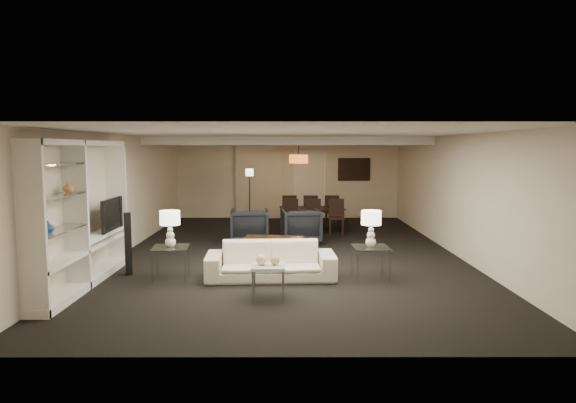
# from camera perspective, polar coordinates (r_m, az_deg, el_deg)

# --- Properties ---
(floor) EXTENTS (11.00, 11.00, 0.00)m
(floor) POSITION_cam_1_polar(r_m,az_deg,el_deg) (11.01, 0.00, -5.70)
(floor) COLOR black
(floor) RESTS_ON ground
(ceiling) EXTENTS (7.00, 11.00, 0.02)m
(ceiling) POSITION_cam_1_polar(r_m,az_deg,el_deg) (10.79, 0.00, 7.42)
(ceiling) COLOR silver
(ceiling) RESTS_ON ground
(wall_back) EXTENTS (7.00, 0.02, 2.50)m
(wall_back) POSITION_cam_1_polar(r_m,az_deg,el_deg) (16.31, -0.03, 2.54)
(wall_back) COLOR beige
(wall_back) RESTS_ON ground
(wall_front) EXTENTS (7.00, 0.02, 2.50)m
(wall_front) POSITION_cam_1_polar(r_m,az_deg,el_deg) (5.38, 0.10, -4.54)
(wall_front) COLOR beige
(wall_front) RESTS_ON ground
(wall_left) EXTENTS (0.02, 11.00, 2.50)m
(wall_left) POSITION_cam_1_polar(r_m,az_deg,el_deg) (11.38, -17.92, 0.75)
(wall_left) COLOR beige
(wall_left) RESTS_ON ground
(wall_right) EXTENTS (0.02, 11.00, 2.50)m
(wall_right) POSITION_cam_1_polar(r_m,az_deg,el_deg) (11.39, 17.90, 0.75)
(wall_right) COLOR beige
(wall_right) RESTS_ON ground
(ceiling_soffit) EXTENTS (7.00, 4.00, 0.20)m
(ceiling_soffit) POSITION_cam_1_polar(r_m,az_deg,el_deg) (14.29, -0.02, 6.67)
(ceiling_soffit) COLOR silver
(ceiling_soffit) RESTS_ON ceiling
(curtains) EXTENTS (1.50, 0.12, 2.40)m
(curtains) POSITION_cam_1_polar(r_m,az_deg,el_deg) (16.26, -3.21, 2.35)
(curtains) COLOR beige
(curtains) RESTS_ON wall_back
(door) EXTENTS (0.90, 0.05, 2.10)m
(door) POSITION_cam_1_polar(r_m,az_deg,el_deg) (16.31, 2.43, 1.83)
(door) COLOR silver
(door) RESTS_ON wall_back
(painting) EXTENTS (0.95, 0.04, 0.65)m
(painting) POSITION_cam_1_polar(r_m,az_deg,el_deg) (16.40, 7.34, 3.56)
(painting) COLOR #142D38
(painting) RESTS_ON wall_back
(media_unit) EXTENTS (0.38, 3.40, 2.35)m
(media_unit) POSITION_cam_1_polar(r_m,az_deg,el_deg) (8.89, -21.85, -1.28)
(media_unit) COLOR white
(media_unit) RESTS_ON wall_left
(pendant_light) EXTENTS (0.52, 0.52, 0.24)m
(pendant_light) POSITION_cam_1_polar(r_m,az_deg,el_deg) (14.29, 1.18, 4.74)
(pendant_light) COLOR #D8591E
(pendant_light) RESTS_ON ceiling_soffit
(sofa) EXTENTS (2.22, 0.96, 0.64)m
(sofa) POSITION_cam_1_polar(r_m,az_deg,el_deg) (8.79, -1.93, -6.59)
(sofa) COLOR beige
(sofa) RESTS_ON floor
(coffee_table) EXTENTS (1.28, 0.86, 0.43)m
(coffee_table) POSITION_cam_1_polar(r_m,az_deg,el_deg) (10.37, -1.65, -5.23)
(coffee_table) COLOR #311C0D
(coffee_table) RESTS_ON floor
(armchair_left) EXTENTS (0.92, 0.95, 0.81)m
(armchair_left) POSITION_cam_1_polar(r_m,az_deg,el_deg) (12.04, -4.29, -2.75)
(armchair_left) COLOR black
(armchair_left) RESTS_ON floor
(armchair_right) EXTENTS (0.97, 1.00, 0.81)m
(armchair_right) POSITION_cam_1_polar(r_m,az_deg,el_deg) (12.01, 1.43, -2.75)
(armchair_right) COLOR black
(armchair_right) RESTS_ON floor
(side_table_left) EXTENTS (0.65, 0.65, 0.56)m
(side_table_left) POSITION_cam_1_polar(r_m,az_deg,el_deg) (9.01, -12.88, -6.68)
(side_table_left) COLOR white
(side_table_left) RESTS_ON floor
(side_table_right) EXTENTS (0.63, 0.63, 0.56)m
(side_table_right) POSITION_cam_1_polar(r_m,az_deg,el_deg) (8.90, 9.15, -6.76)
(side_table_right) COLOR white
(side_table_right) RESTS_ON floor
(table_lamp_left) EXTENTS (0.34, 0.34, 0.62)m
(table_lamp_left) POSITION_cam_1_polar(r_m,az_deg,el_deg) (8.90, -12.97, -2.98)
(table_lamp_left) COLOR white
(table_lamp_left) RESTS_ON side_table_left
(table_lamp_right) EXTENTS (0.36, 0.36, 0.62)m
(table_lamp_right) POSITION_cam_1_polar(r_m,az_deg,el_deg) (8.79, 9.21, -3.01)
(table_lamp_right) COLOR white
(table_lamp_right) RESTS_ON side_table_right
(marble_table) EXTENTS (0.50, 0.50, 0.50)m
(marble_table) POSITION_cam_1_polar(r_m,az_deg,el_deg) (7.73, -2.20, -8.87)
(marble_table) COLOR silver
(marble_table) RESTS_ON floor
(gold_gourd_a) EXTENTS (0.16, 0.16, 0.16)m
(gold_gourd_a) POSITION_cam_1_polar(r_m,az_deg,el_deg) (7.66, -2.96, -6.49)
(gold_gourd_a) COLOR #F1C97F
(gold_gourd_a) RESTS_ON marble_table
(gold_gourd_b) EXTENTS (0.14, 0.14, 0.14)m
(gold_gourd_b) POSITION_cam_1_polar(r_m,az_deg,el_deg) (7.65, -1.45, -6.56)
(gold_gourd_b) COLOR tan
(gold_gourd_b) RESTS_ON marble_table
(television) EXTENTS (1.00, 0.13, 0.58)m
(television) POSITION_cam_1_polar(r_m,az_deg,el_deg) (9.81, -19.52, -1.34)
(television) COLOR black
(television) RESTS_ON media_unit
(vase_blue) EXTENTS (0.17, 0.17, 0.18)m
(vase_blue) POSITION_cam_1_polar(r_m,az_deg,el_deg) (7.79, -25.11, -2.58)
(vase_blue) COLOR #254BA3
(vase_blue) RESTS_ON media_unit
(vase_amber) EXTENTS (0.16, 0.16, 0.17)m
(vase_amber) POSITION_cam_1_polar(r_m,az_deg,el_deg) (8.39, -23.21, 1.48)
(vase_amber) COLOR #BC7B3E
(vase_amber) RESTS_ON media_unit
(floor_speaker) EXTENTS (0.15, 0.15, 1.11)m
(floor_speaker) POSITION_cam_1_polar(r_m,az_deg,el_deg) (9.45, -17.35, -4.52)
(floor_speaker) COLOR black
(floor_speaker) RESTS_ON floor
(dining_table) EXTENTS (1.77, 1.03, 0.61)m
(dining_table) POSITION_cam_1_polar(r_m,az_deg,el_deg) (13.91, 2.68, -1.97)
(dining_table) COLOR black
(dining_table) RESTS_ON floor
(chair_nl) EXTENTS (0.46, 0.46, 0.91)m
(chair_nl) POSITION_cam_1_polar(r_m,az_deg,el_deg) (13.23, 0.22, -1.73)
(chair_nl) COLOR black
(chair_nl) RESTS_ON floor
(chair_nm) EXTENTS (0.44, 0.44, 0.91)m
(chair_nm) POSITION_cam_1_polar(r_m,az_deg,el_deg) (13.25, 2.81, -1.73)
(chair_nm) COLOR black
(chair_nm) RESTS_ON floor
(chair_nr) EXTENTS (0.45, 0.45, 0.91)m
(chair_nr) POSITION_cam_1_polar(r_m,az_deg,el_deg) (13.29, 5.40, -1.72)
(chair_nr) COLOR black
(chair_nr) RESTS_ON floor
(chair_fl) EXTENTS (0.44, 0.44, 0.91)m
(chair_fl) POSITION_cam_1_polar(r_m,az_deg,el_deg) (14.52, 0.19, -1.04)
(chair_fl) COLOR black
(chair_fl) RESTS_ON floor
(chair_fm) EXTENTS (0.45, 0.45, 0.91)m
(chair_fm) POSITION_cam_1_polar(r_m,az_deg,el_deg) (14.54, 2.56, -1.04)
(chair_fm) COLOR black
(chair_fm) RESTS_ON floor
(chair_fr) EXTENTS (0.46, 0.46, 0.91)m
(chair_fr) POSITION_cam_1_polar(r_m,az_deg,el_deg) (14.58, 4.91, -1.03)
(chair_fr) COLOR black
(chair_fr) RESTS_ON floor
(floor_lamp) EXTENTS (0.26, 0.26, 1.61)m
(floor_lamp) POSITION_cam_1_polar(r_m,az_deg,el_deg) (15.33, -4.29, 0.64)
(floor_lamp) COLOR black
(floor_lamp) RESTS_ON floor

